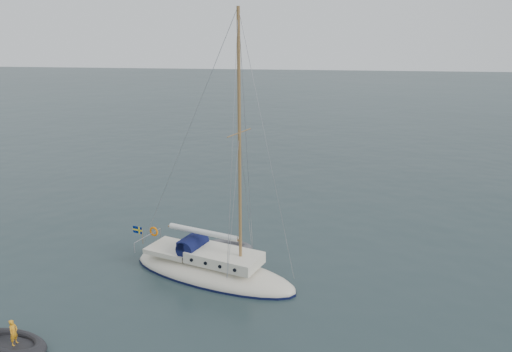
# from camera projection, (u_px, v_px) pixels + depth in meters

# --- Properties ---
(ground) EXTENTS (300.00, 300.00, 0.00)m
(ground) POSITION_uv_depth(u_px,v_px,m) (280.00, 257.00, 30.17)
(ground) COLOR black
(ground) RESTS_ON ground
(sailboat) EXTENTS (10.49, 3.14, 14.94)m
(sailboat) POSITION_uv_depth(u_px,v_px,m) (212.00, 258.00, 27.51)
(sailboat) COLOR beige
(sailboat) RESTS_ON ground
(dinghy) EXTENTS (2.91, 1.31, 0.42)m
(dinghy) POSITION_uv_depth(u_px,v_px,m) (230.00, 246.00, 31.26)
(dinghy) COLOR #505055
(dinghy) RESTS_ON ground
(rib) EXTENTS (3.58, 1.63, 1.37)m
(rib) POSITION_uv_depth(u_px,v_px,m) (12.00, 342.00, 21.55)
(rib) COLOR black
(rib) RESTS_ON ground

